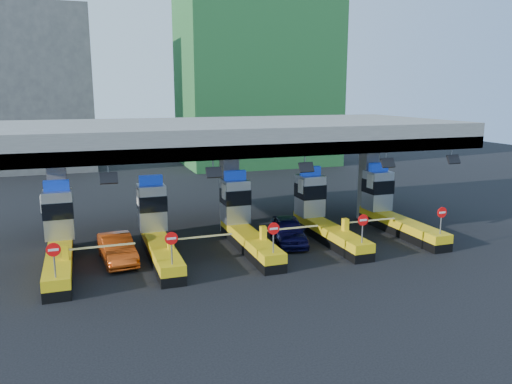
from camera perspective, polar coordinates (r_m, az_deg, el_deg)
name	(u,v)px	position (r m, az deg, el deg)	size (l,w,h in m)	color
ground	(244,246)	(29.21, -1.32, -6.15)	(120.00, 120.00, 0.00)	black
toll_canopy	(230,136)	(30.71, -3.04, 6.39)	(28.00, 12.09, 7.00)	slate
toll_lane_far_left	(59,238)	(27.81, -21.59, -4.87)	(4.43, 8.00, 4.16)	black
toll_lane_left	(156,229)	(28.01, -11.31, -4.16)	(4.43, 8.00, 4.16)	black
toll_lane_center	(243,221)	(29.08, -1.50, -3.36)	(4.43, 8.00, 4.16)	black
toll_lane_right	(320,214)	(30.92, 7.36, -2.55)	(4.43, 8.00, 4.16)	black
toll_lane_far_right	(390,208)	(33.42, 15.05, -1.80)	(4.43, 8.00, 4.16)	black
bg_building_scaffold	(256,47)	(62.22, 0.05, 16.20)	(18.00, 12.00, 28.00)	#1E5926
bg_building_concrete	(27,90)	(62.73, -24.74, 10.57)	(14.00, 10.00, 18.00)	#4C4C49
van	(288,230)	(29.54, 3.72, -4.40)	(1.83, 4.54, 1.55)	black
red_car	(117,249)	(27.32, -15.61, -6.25)	(1.52, 4.36, 1.44)	#AF3A0D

